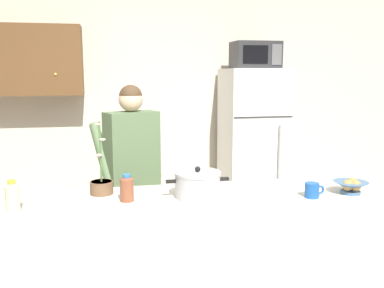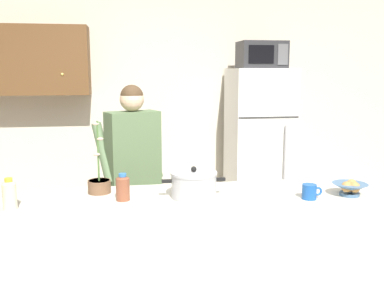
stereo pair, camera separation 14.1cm
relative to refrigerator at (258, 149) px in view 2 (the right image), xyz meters
The scene contains 11 objects.
back_wall_unit 1.36m from the refrigerator, 160.80° to the left, with size 6.00×0.48×2.60m.
kitchen_island 2.11m from the refrigerator, 116.80° to the right, with size 2.57×0.68×0.92m, color silver.
refrigerator is the anchor object (origin of this frame).
microwave 1.01m from the refrigerator, 89.93° to the right, with size 0.48×0.37×0.28m.
person_near_pot 1.76m from the refrigerator, 141.94° to the right, with size 0.59×0.54×1.61m.
cooking_pot 2.12m from the refrigerator, 118.42° to the right, with size 0.41×0.30×0.20m.
coffee_mug 2.03m from the refrigerator, 98.25° to the right, with size 0.13×0.09×0.10m.
bread_bowl 1.97m from the refrigerator, 90.06° to the right, with size 0.23×0.23×0.10m.
bottle_near_edge 2.87m from the refrigerator, 137.26° to the right, with size 0.08×0.08×0.19m.
bottle_mid_counter 2.36m from the refrigerator, 128.08° to the right, with size 0.09×0.09×0.17m.
potted_orchid 2.32m from the refrigerator, 134.05° to the right, with size 0.15×0.15×0.48m.
Camera 2 is at (-0.48, -2.63, 1.71)m, focal length 40.18 mm.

